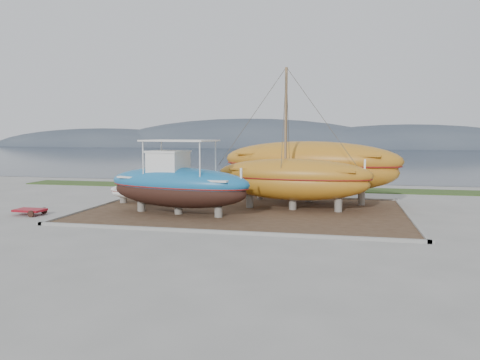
% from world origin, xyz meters
% --- Properties ---
extents(ground, '(140.00, 140.00, 0.00)m').
position_xyz_m(ground, '(0.00, 0.00, 0.00)').
color(ground, gray).
rests_on(ground, ground).
extents(dirt_patch, '(18.00, 12.00, 0.06)m').
position_xyz_m(dirt_patch, '(0.00, 4.00, 0.03)').
color(dirt_patch, '#422D1E').
rests_on(dirt_patch, ground).
extents(curb_frame, '(18.60, 12.60, 0.15)m').
position_xyz_m(curb_frame, '(0.00, 4.00, 0.07)').
color(curb_frame, gray).
rests_on(curb_frame, ground).
extents(grass_strip, '(44.00, 3.00, 0.08)m').
position_xyz_m(grass_strip, '(0.00, 15.50, 0.04)').
color(grass_strip, '#284219').
rests_on(grass_strip, ground).
extents(sea, '(260.00, 100.00, 0.04)m').
position_xyz_m(sea, '(0.00, 70.00, 0.00)').
color(sea, black).
rests_on(sea, ground).
extents(mountain_ridge, '(200.00, 36.00, 20.00)m').
position_xyz_m(mountain_ridge, '(0.00, 125.00, 0.00)').
color(mountain_ridge, '#333D49').
rests_on(mountain_ridge, ground).
extents(blue_caique, '(8.92, 4.21, 4.13)m').
position_xyz_m(blue_caique, '(-3.37, 2.08, 2.12)').
color(blue_caique, '#1967A0').
rests_on(blue_caique, dirt_patch).
extents(white_dinghy, '(4.10, 1.82, 1.20)m').
position_xyz_m(white_dinghy, '(-7.12, 5.37, 0.66)').
color(white_dinghy, white).
rests_on(white_dinghy, dirt_patch).
extents(orange_sailboat, '(9.37, 3.52, 8.27)m').
position_xyz_m(orange_sailboat, '(2.70, 4.95, 4.19)').
color(orange_sailboat, '#AD6E1A').
rests_on(orange_sailboat, dirt_patch).
extents(orange_bare_hull, '(12.20, 5.64, 3.85)m').
position_xyz_m(orange_bare_hull, '(3.40, 8.25, 1.99)').
color(orange_bare_hull, '#AD6E1A').
rests_on(orange_bare_hull, dirt_patch).
extents(red_trailer, '(2.45, 1.29, 0.34)m').
position_xyz_m(red_trailer, '(-11.46, 0.28, 0.17)').
color(red_trailer, maroon).
rests_on(red_trailer, ground).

